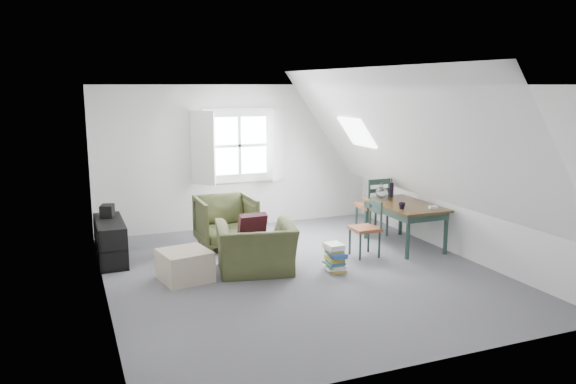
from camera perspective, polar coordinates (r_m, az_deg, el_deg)
name	(u,v)px	position (r m, az deg, el deg)	size (l,w,h in m)	color
floor	(300,272)	(7.68, 1.18, -8.15)	(5.50, 5.50, 0.00)	#515055
ceiling	(300,85)	(7.26, 1.26, 10.85)	(5.50, 5.50, 0.00)	white
wall_back	(239,157)	(9.93, -5.02, 3.59)	(5.00, 5.00, 0.00)	silver
wall_front	(424,232)	(5.01, 13.66, -3.92)	(5.00, 5.00, 0.00)	silver
wall_left	(100,195)	(6.80, -18.54, -0.31)	(5.50, 5.50, 0.00)	silver
wall_right	(456,171)	(8.65, 16.66, 2.09)	(5.50, 5.50, 0.00)	silver
slope_left	(181,146)	(6.84, -10.83, 4.57)	(5.50, 5.50, 0.00)	white
slope_right	(402,137)	(8.03, 11.51, 5.46)	(5.50, 5.50, 0.00)	white
dormer_window	(240,146)	(9.83, -4.91, 4.69)	(1.71, 0.35, 1.30)	white
skylight	(357,132)	(9.14, 7.02, 6.04)	(0.55, 0.75, 0.04)	white
armchair_near	(256,272)	(7.70, -3.25, -8.11)	(1.03, 0.90, 0.67)	#3C4122
armchair_far	(226,246)	(8.92, -6.29, -5.48)	(0.85, 0.88, 0.80)	#3C4122
throw_pillow	(252,227)	(7.67, -3.66, -3.56)	(0.38, 0.11, 0.38)	#380F19
ottoman	(185,265)	(7.45, -10.42, -7.34)	(0.59, 0.59, 0.40)	tan
dining_table	(405,209)	(8.93, 11.76, -1.74)	(0.81, 1.36, 0.68)	#33220F
demijohn	(381,192)	(9.18, 9.48, -0.03)	(0.19, 0.19, 0.27)	silver
vase_twigs	(391,189)	(9.39, 10.47, 0.31)	(0.08, 0.08, 0.59)	black
cup	(402,209)	(8.53, 11.49, -1.70)	(0.10, 0.10, 0.10)	black
paper_box	(433,207)	(8.66, 14.53, -1.52)	(0.11, 0.07, 0.04)	white
dining_chair_far	(373,205)	(9.49, 8.66, -1.33)	(0.47, 0.47, 0.99)	brown
dining_chair_near	(367,227)	(8.35, 8.01, -3.58)	(0.39, 0.39, 0.83)	brown
media_shelf	(111,243)	(8.45, -17.58, -4.99)	(0.39, 1.16, 0.59)	black
electronics_box	(107,211)	(8.63, -17.89, -1.88)	(0.17, 0.24, 0.19)	black
magazine_stack	(335,257)	(7.69, 4.80, -6.65)	(0.29, 0.34, 0.38)	#B29933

